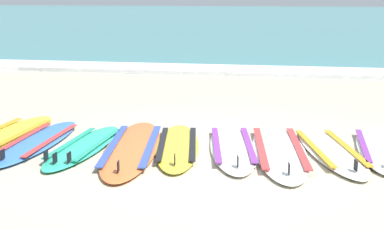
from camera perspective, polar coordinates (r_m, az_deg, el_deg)
The scene contains 12 objects.
ground_plane at distance 6.23m, azimuth 2.74°, elevation -4.40°, with size 80.00×80.00×0.00m, color #B7AD93.
sea at distance 41.94m, azimuth 8.94°, elevation 10.40°, with size 80.00×60.00×0.10m, color teal.
wave_foam_strip at distance 12.66m, azimuth 6.46°, elevation 4.73°, with size 80.00×1.24×0.11m, color white.
surfboard_1 at distance 7.26m, azimuth -19.93°, elevation -2.36°, with size 0.73×2.57×0.18m.
surfboard_2 at distance 6.95m, azimuth -16.31°, elevation -2.76°, with size 0.54×2.15×0.18m.
surfboard_3 at distance 6.61m, azimuth -11.50°, elevation -3.30°, with size 0.58×2.01×0.18m.
surfboard_4 at distance 6.46m, azimuth -6.46°, elevation -3.49°, with size 0.98×2.60×0.18m.
surfboard_5 at distance 6.48m, azimuth -1.57°, elevation -3.35°, with size 0.85×2.13×0.18m.
surfboard_6 at distance 6.47m, azimuth 4.37°, elevation -3.43°, with size 0.88×2.22×0.18m.
surfboard_7 at distance 6.42m, azimuth 9.36°, elevation -3.71°, with size 0.88×2.51×0.18m.
surfboard_8 at distance 6.53m, azimuth 14.62°, elevation -3.67°, with size 1.01×2.23×0.18m.
surfboard_9 at distance 6.76m, azimuth 19.46°, elevation -3.43°, with size 0.60×2.06×0.18m.
Camera 1 is at (0.72, -5.90, 1.86)m, focal length 49.61 mm.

